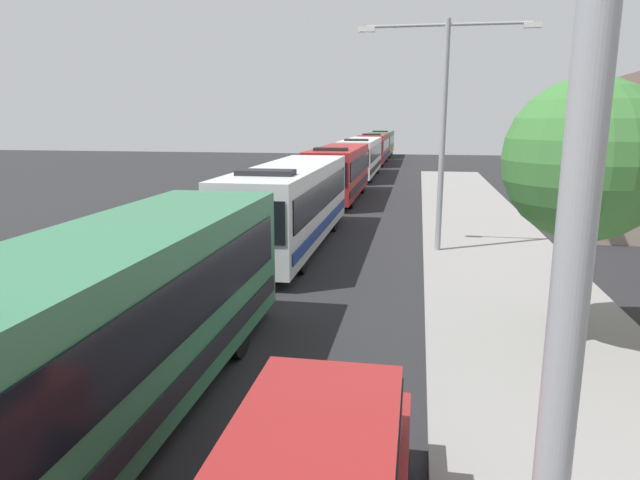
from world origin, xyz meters
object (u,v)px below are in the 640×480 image
(bus_middle, at_px, (339,171))
(streetlamp_near, at_px, (588,110))
(streetlamp_mid, at_px, (444,112))
(bus_lead, at_px, (96,332))
(roadside_tree, at_px, (586,161))
(bus_rear, at_px, (374,147))
(bus_tail_end, at_px, (382,142))
(bus_second_in_line, at_px, (291,202))
(bus_fourth_in_line, at_px, (361,156))

(bus_middle, xyz_separation_m, streetlamp_near, (5.40, -29.90, 3.13))
(streetlamp_mid, bearing_deg, bus_lead, -112.85)
(bus_lead, bearing_deg, streetlamp_mid, 67.15)
(streetlamp_near, distance_m, roadside_tree, 9.30)
(bus_middle, distance_m, bus_rear, 26.35)
(streetlamp_mid, bearing_deg, roadside_tree, -72.90)
(streetlamp_mid, bearing_deg, bus_tail_end, 95.94)
(bus_second_in_line, bearing_deg, bus_rear, 90.00)
(streetlamp_near, height_order, streetlamp_mid, streetlamp_mid)
(bus_second_in_line, relative_size, streetlamp_near, 1.54)
(bus_fourth_in_line, relative_size, bus_rear, 1.09)
(bus_middle, height_order, bus_rear, same)
(bus_fourth_in_line, xyz_separation_m, bus_tail_end, (0.00, 26.06, 0.00))
(bus_second_in_line, bearing_deg, streetlamp_near, -72.53)
(bus_middle, bearing_deg, bus_second_in_line, -90.00)
(bus_lead, relative_size, bus_tail_end, 0.94)
(bus_middle, bearing_deg, streetlamp_near, -79.77)
(bus_lead, xyz_separation_m, bus_second_in_line, (0.00, 13.03, 0.00))
(bus_lead, height_order, bus_middle, same)
(bus_second_in_line, relative_size, bus_fourth_in_line, 0.97)
(bus_lead, bearing_deg, bus_fourth_in_line, 90.00)
(bus_middle, bearing_deg, bus_fourth_in_line, 90.00)
(bus_middle, relative_size, roadside_tree, 1.96)
(bus_fourth_in_line, height_order, streetlamp_near, streetlamp_near)
(bus_fourth_in_line, xyz_separation_m, bus_rear, (-0.00, 13.47, -0.00))
(bus_lead, distance_m, bus_tail_end, 64.71)
(bus_tail_end, distance_m, roadside_tree, 60.47)
(bus_fourth_in_line, relative_size, roadside_tree, 2.21)
(streetlamp_near, bearing_deg, bus_middle, 100.23)
(bus_lead, height_order, bus_rear, same)
(streetlamp_near, bearing_deg, streetlamp_mid, 90.00)
(bus_fourth_in_line, xyz_separation_m, roadside_tree, (7.87, -33.86, 2.25))
(bus_tail_end, height_order, streetlamp_mid, streetlamp_mid)
(streetlamp_near, bearing_deg, roadside_tree, 74.53)
(streetlamp_near, bearing_deg, bus_tail_end, 94.48)
(bus_lead, xyz_separation_m, bus_fourth_in_line, (0.00, 38.65, 0.00))
(streetlamp_near, bearing_deg, bus_fourth_in_line, 97.19)
(bus_rear, distance_m, bus_tail_end, 12.58)
(bus_middle, height_order, bus_tail_end, same)
(bus_middle, bearing_deg, roadside_tree, -69.45)
(bus_second_in_line, xyz_separation_m, bus_fourth_in_line, (0.00, 25.62, 0.00))
(bus_lead, distance_m, roadside_tree, 9.48)
(bus_tail_end, bearing_deg, bus_lead, -90.00)
(bus_fourth_in_line, bearing_deg, bus_tail_end, 90.00)
(bus_tail_end, bearing_deg, bus_middle, -90.00)
(bus_fourth_in_line, bearing_deg, bus_second_in_line, -90.00)
(streetlamp_near, bearing_deg, bus_second_in_line, 107.47)
(streetlamp_near, bearing_deg, bus_lead, 142.58)
(bus_second_in_line, distance_m, bus_middle, 12.75)
(bus_middle, bearing_deg, streetlamp_mid, -67.39)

